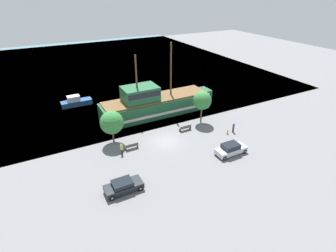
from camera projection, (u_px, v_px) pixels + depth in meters
ground_plane at (166, 141)px, 37.82m from camera, size 160.00×160.00×0.00m
water_surface at (93, 67)px, 72.10m from camera, size 80.00×80.00×0.00m
pirate_ship at (155, 103)px, 44.91m from camera, size 20.35×4.98×11.92m
moored_boat_dockside at (76, 102)px, 48.85m from camera, size 5.50×1.82×1.91m
parked_car_curb_front at (123, 186)px, 28.38m from camera, size 4.14×1.87×1.34m
parked_car_curb_mid at (231, 149)px, 34.68m from camera, size 4.26×1.82×1.53m
fire_hydrant at (228, 131)px, 39.56m from camera, size 0.42×0.25×0.76m
bench_promenade_east at (185, 128)px, 40.45m from camera, size 1.96×0.45×0.85m
bench_promenade_west at (132, 146)px, 35.86m from camera, size 1.83×0.45×0.85m
pedestrian_walking_near at (122, 149)px, 34.49m from camera, size 0.32×0.32×1.62m
pedestrian_walking_far at (233, 127)px, 39.81m from camera, size 0.32×0.32×1.59m
tree_row_east at (112, 123)px, 35.95m from camera, size 3.25×3.25×4.87m
tree_row_mideast at (202, 101)px, 41.28m from camera, size 2.94×2.94×5.31m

